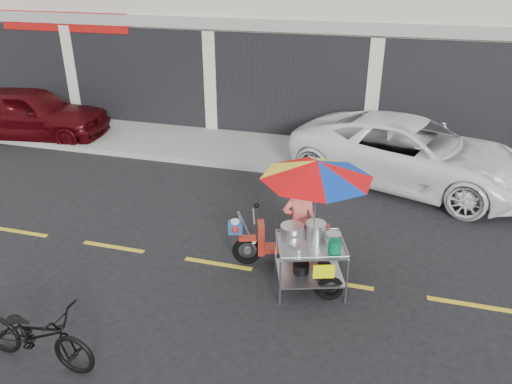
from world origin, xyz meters
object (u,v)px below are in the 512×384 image
(maroon_sedan, at_px, (30,113))
(near_bicycle, at_px, (36,334))
(food_vendor_rig, at_px, (308,202))
(white_pickup, at_px, (410,153))

(maroon_sedan, bearing_deg, near_bicycle, -149.87)
(maroon_sedan, xyz_separation_m, food_vendor_rig, (8.76, -4.65, 0.63))
(white_pickup, bearing_deg, maroon_sedan, 106.07)
(near_bicycle, height_order, food_vendor_rig, food_vendor_rig)
(white_pickup, bearing_deg, food_vendor_rig, 177.99)
(maroon_sedan, bearing_deg, white_pickup, -99.99)
(near_bicycle, bearing_deg, food_vendor_rig, -43.32)
(maroon_sedan, height_order, food_vendor_rig, food_vendor_rig)
(maroon_sedan, relative_size, white_pickup, 0.81)
(near_bicycle, bearing_deg, maroon_sedan, 41.10)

